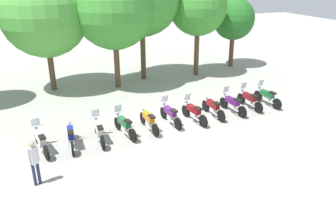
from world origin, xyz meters
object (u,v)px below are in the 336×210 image
Objects in this scene: motorcycle_7 at (213,107)px; tree_2 at (114,9)px; person_0 at (34,159)px; motorcycle_10 at (267,96)px; tree_4 at (198,7)px; motorcycle_2 at (99,131)px; tree_5 at (234,19)px; tree_1 at (44,14)px; motorcycle_8 at (232,104)px; motorcycle_9 at (249,99)px; motorcycle_3 at (124,125)px; motorcycle_0 at (41,141)px; motorcycle_5 at (170,114)px; motorcycle_6 at (194,112)px; motorcycle_1 at (71,136)px; motorcycle_4 at (149,120)px.

tree_2 is at bearing 24.67° from motorcycle_7.
motorcycle_10 is at bearing -101.08° from person_0.
tree_2 is 1.08× the size of tree_4.
motorcycle_2 is 0.40× the size of tree_5.
tree_4 is at bearing -1.55° from tree_1.
tree_5 is at bearing -38.98° from motorcycle_8.
tree_2 reaches higher than tree_1.
motorcycle_3 is at bearing 91.79° from motorcycle_9.
motorcycle_0 is 9.96m from motorcycle_8.
motorcycle_5 and motorcycle_6 have the same top height.
motorcycle_2 is (1.24, 0.04, 0.01)m from motorcycle_1.
motorcycle_6 is at bearing 97.33° from motorcycle_7.
tree_1 is (1.27, 10.86, 3.81)m from person_0.
tree_2 is at bearing -19.72° from motorcycle_2.
tree_2 is at bearing 42.83° from motorcycle_10.
motorcycle_5 is 1.00× the size of motorcycle_8.
motorcycle_5 is 0.29× the size of tree_1.
person_0 is at bearing 109.82° from motorcycle_5.
person_0 reaches higher than motorcycle_8.
motorcycle_7 is at bearing 88.81° from motorcycle_10.
tree_1 is at bearing 41.39° from motorcycle_7.
tree_1 is 1.07× the size of tree_4.
person_0 reaches higher than motorcycle_0.
tree_4 reaches higher than motorcycle_8.
motorcycle_8 is (8.68, 0.75, 0.01)m from motorcycle_1.
tree_1 is 10.26m from tree_4.
tree_4 is at bearing -40.21° from motorcycle_5.
motorcycle_2 is at bearing -80.13° from tree_1.
person_0 is at bearing 152.21° from motorcycle_1.
motorcycle_5 is at bearing -92.70° from motorcycle_3.
tree_1 is (-2.68, 8.17, 4.35)m from motorcycle_3.
tree_5 reaches higher than motorcycle_6.
tree_4 is (11.30, 8.10, 4.44)m from motorcycle_0.
motorcycle_3 is at bearing -98.50° from motorcycle_0.
motorcycle_6 is at bearing -98.64° from motorcycle_3.
tree_5 reaches higher than motorcycle_4.
motorcycle_4 is 0.40× the size of tree_5.
motorcycle_4 is at bearing 82.84° from motorcycle_6.
motorcycle_0 and motorcycle_9 have the same top height.
motorcycle_6 is 8.62m from tree_2.
tree_4 reaches higher than motorcycle_2.
motorcycle_10 is (8.69, 0.78, 0.00)m from motorcycle_3.
motorcycle_3 is at bearing -81.57° from motorcycle_1.
motorcycle_9 is at bearing -96.93° from motorcycle_0.
motorcycle_8 and motorcycle_10 have the same top height.
motorcycle_4 is at bearing -138.38° from tree_5.
motorcycle_4 is 13.88m from tree_5.
person_0 is (-5.20, -2.83, 0.56)m from motorcycle_4.
motorcycle_1 is 1.22× the size of person_0.
tree_4 is (0.12, 7.15, 4.44)m from motorcycle_9.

